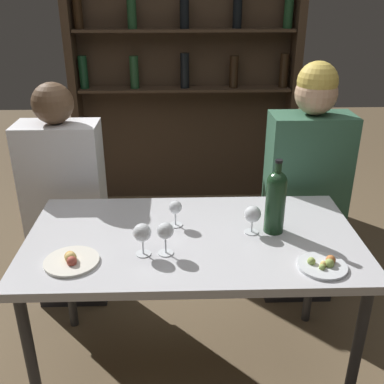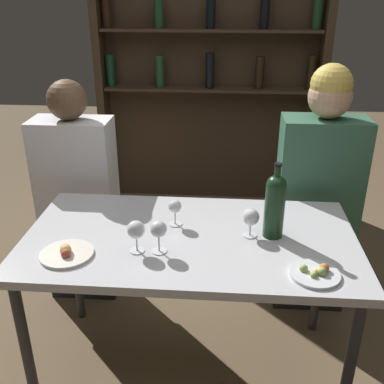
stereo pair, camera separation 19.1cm
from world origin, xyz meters
The scene contains 12 objects.
ground_plane centered at (0.00, 0.00, 0.00)m, with size 10.00×10.00×0.00m, color brown.
dining_table centered at (0.00, 0.00, 0.66)m, with size 1.38×0.74×0.72m.
wine_rack_wall centered at (0.00, 1.90, 1.08)m, with size 1.75×0.21×2.08m.
wine_bottle centered at (0.34, 0.03, 0.87)m, with size 0.08×0.08×0.32m.
wine_glass_0 centered at (-0.07, 0.09, 0.80)m, with size 0.06×0.06×0.12m.
wine_glass_1 centered at (-0.11, -0.13, 0.82)m, with size 0.07×0.07×0.13m.
wine_glass_2 centered at (-0.20, -0.13, 0.82)m, with size 0.07×0.07×0.13m.
wine_glass_3 centered at (0.25, 0.02, 0.81)m, with size 0.07×0.07×0.12m.
food_plate_0 centered at (-0.46, -0.19, 0.73)m, with size 0.21×0.21×0.05m.
food_plate_1 centered at (0.47, -0.25, 0.73)m, with size 0.18×0.18×0.04m.
seated_person_left centered at (-0.67, 0.57, 0.59)m, with size 0.42×0.22×1.25m.
seated_person_right centered at (0.63, 0.57, 0.66)m, with size 0.42×0.22×1.35m.
Camera 1 is at (-0.06, -1.62, 1.67)m, focal length 42.00 mm.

